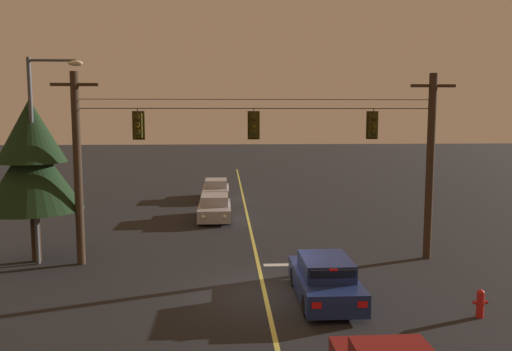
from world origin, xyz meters
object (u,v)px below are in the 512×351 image
street_lamp_corner (41,142)px  tree_verge_far (32,161)px  traffic_light_centre (373,125)px  traffic_light_leftmost (138,125)px  car_oncoming_lead (215,208)px  car_waiting_near_lane (325,279)px  fire_hydrant (480,303)px  car_oncoming_trailing (216,190)px  traffic_light_left_inner (254,125)px

street_lamp_corner → tree_verge_far: bearing=142.7°
traffic_light_centre → street_lamp_corner: 13.05m
traffic_light_leftmost → car_oncoming_lead: bearing=72.3°
car_oncoming_lead → street_lamp_corner: bearing=-127.5°
car_waiting_near_lane → fire_hydrant: (4.23, -1.77, -0.21)m
car_oncoming_trailing → street_lamp_corner: 17.51m
traffic_light_leftmost → car_oncoming_trailing: traffic_light_leftmost is taller
car_waiting_near_lane → car_oncoming_lead: (-3.77, 13.10, -0.00)m
traffic_light_centre → car_waiting_near_lane: bearing=-121.6°
traffic_light_centre → fire_hydrant: size_ratio=1.45×
traffic_light_left_inner → fire_hydrant: size_ratio=1.45×
tree_verge_far → traffic_light_centre: bearing=-2.2°
traffic_light_centre → tree_verge_far: 13.61m
car_oncoming_lead → street_lamp_corner: (-6.52, -8.51, 4.20)m
traffic_light_centre → fire_hydrant: traffic_light_centre is taller
traffic_light_centre → street_lamp_corner: (-13.03, 0.13, -0.64)m
traffic_light_leftmost → car_waiting_near_lane: traffic_light_leftmost is taller
car_waiting_near_lane → tree_verge_far: tree_verge_far is taller
car_oncoming_lead → tree_verge_far: bearing=-130.8°
traffic_light_leftmost → car_oncoming_lead: traffic_light_leftmost is taller
street_lamp_corner → car_oncoming_lead: bearing=52.5°
fire_hydrant → tree_verge_far: bearing=155.8°
street_lamp_corner → fire_hydrant: 16.45m
tree_verge_far → car_oncoming_lead: bearing=49.2°
traffic_light_leftmost → traffic_light_left_inner: same height
tree_verge_far → fire_hydrant: tree_verge_far is taller
traffic_light_leftmost → car_oncoming_trailing: (2.72, 15.85, -4.83)m
car_waiting_near_lane → tree_verge_far: 12.37m
car_oncoming_trailing → car_oncoming_lead: bearing=-89.6°
street_lamp_corner → tree_verge_far: size_ratio=1.24×
traffic_light_left_inner → car_oncoming_lead: bearing=101.4°
traffic_light_leftmost → fire_hydrant: 13.42m
traffic_light_left_inner → tree_verge_far: 8.89m
traffic_light_left_inner → fire_hydrant: (6.25, -6.23, -5.04)m
car_waiting_near_lane → traffic_light_left_inner: bearing=114.4°
tree_verge_far → traffic_light_leftmost: bearing=-6.9°
traffic_light_left_inner → car_waiting_near_lane: (2.02, -4.46, -4.83)m
car_oncoming_lead → car_oncoming_trailing: (-0.04, 7.21, 0.00)m
traffic_light_left_inner → tree_verge_far: size_ratio=0.19×
traffic_light_left_inner → car_oncoming_lead: (-1.75, 8.64, -4.83)m
traffic_light_centre → car_oncoming_lead: (-6.51, 8.64, -4.83)m
car_oncoming_trailing → tree_verge_far: tree_verge_far is taller
traffic_light_leftmost → car_oncoming_lead: 10.28m
street_lamp_corner → tree_verge_far: 0.99m
traffic_light_centre → car_oncoming_trailing: traffic_light_centre is taller
car_oncoming_lead → car_oncoming_trailing: same height
car_oncoming_lead → fire_hydrant: car_oncoming_lead is taller
car_oncoming_trailing → tree_verge_far: 17.19m
traffic_light_left_inner → car_waiting_near_lane: 6.88m
traffic_light_centre → traffic_light_leftmost: bearing=180.0°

